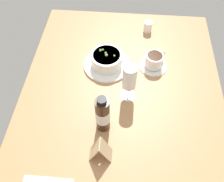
{
  "coord_description": "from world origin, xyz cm",
  "views": [
    {
      "loc": [
        58.78,
        0.9,
        83.11
      ],
      "look_at": [
        4.59,
        -3.57,
        8.73
      ],
      "focal_mm": 39.32,
      "sensor_mm": 36.0,
      "label": 1
    }
  ],
  "objects_px": {
    "porridge_bowl": "(107,60)",
    "menu_card": "(100,150)",
    "creamer_jug": "(148,27)",
    "sauce_bottle_brown": "(103,115)",
    "coffee_cup": "(154,61)",
    "wine_glass": "(129,78)"
  },
  "relations": [
    {
      "from": "menu_card",
      "to": "porridge_bowl",
      "type": "bearing_deg",
      "value": -177.46
    },
    {
      "from": "menu_card",
      "to": "coffee_cup",
      "type": "bearing_deg",
      "value": 156.46
    },
    {
      "from": "sauce_bottle_brown",
      "to": "menu_card",
      "type": "bearing_deg",
      "value": 1.42
    },
    {
      "from": "creamer_jug",
      "to": "sauce_bottle_brown",
      "type": "relative_size",
      "value": 0.32
    },
    {
      "from": "coffee_cup",
      "to": "menu_card",
      "type": "bearing_deg",
      "value": -23.54
    },
    {
      "from": "creamer_jug",
      "to": "menu_card",
      "type": "relative_size",
      "value": 0.61
    },
    {
      "from": "porridge_bowl",
      "to": "coffee_cup",
      "type": "height_order",
      "value": "porridge_bowl"
    },
    {
      "from": "creamer_jug",
      "to": "wine_glass",
      "type": "distance_m",
      "value": 0.43
    },
    {
      "from": "coffee_cup",
      "to": "creamer_jug",
      "type": "relative_size",
      "value": 2.18
    },
    {
      "from": "porridge_bowl",
      "to": "wine_glass",
      "type": "xyz_separation_m",
      "value": [
        0.16,
        0.1,
        0.08
      ]
    },
    {
      "from": "wine_glass",
      "to": "menu_card",
      "type": "bearing_deg",
      "value": -17.48
    },
    {
      "from": "porridge_bowl",
      "to": "menu_card",
      "type": "bearing_deg",
      "value": 2.54
    },
    {
      "from": "porridge_bowl",
      "to": "creamer_jug",
      "type": "distance_m",
      "value": 0.31
    },
    {
      "from": "creamer_jug",
      "to": "sauce_bottle_brown",
      "type": "bearing_deg",
      "value": -16.71
    },
    {
      "from": "creamer_jug",
      "to": "menu_card",
      "type": "distance_m",
      "value": 0.7
    },
    {
      "from": "porridge_bowl",
      "to": "creamer_jug",
      "type": "relative_size",
      "value": 3.55
    },
    {
      "from": "coffee_cup",
      "to": "wine_glass",
      "type": "bearing_deg",
      "value": -32.04
    },
    {
      "from": "coffee_cup",
      "to": "wine_glass",
      "type": "distance_m",
      "value": 0.22
    },
    {
      "from": "porridge_bowl",
      "to": "sauce_bottle_brown",
      "type": "height_order",
      "value": "sauce_bottle_brown"
    },
    {
      "from": "porridge_bowl",
      "to": "menu_card",
      "type": "xyz_separation_m",
      "value": [
        0.42,
        0.02,
        0.01
      ]
    },
    {
      "from": "porridge_bowl",
      "to": "menu_card",
      "type": "distance_m",
      "value": 0.42
    },
    {
      "from": "creamer_jug",
      "to": "sauce_bottle_brown",
      "type": "distance_m",
      "value": 0.59
    }
  ]
}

